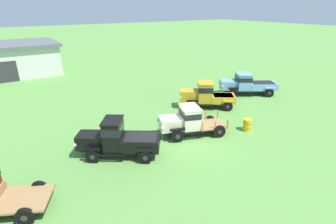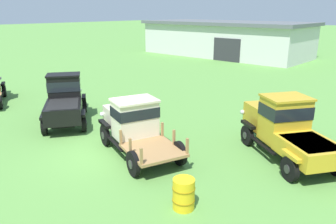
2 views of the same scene
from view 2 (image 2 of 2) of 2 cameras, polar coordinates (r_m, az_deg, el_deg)
ground_plane at (r=12.92m, az=-9.74°, el=-6.88°), size 240.00×240.00×0.00m
farm_shed at (r=40.45m, az=9.87°, el=12.53°), size 19.53×8.76×3.96m
vintage_truck_second_in_line at (r=16.59m, az=-17.48°, el=2.05°), size 4.82×3.97×2.31m
vintage_truck_midrow_center at (r=12.71m, az=-6.11°, el=-1.82°), size 4.93×3.12×2.07m
vintage_truck_far_side at (r=12.83m, az=19.71°, el=-2.47°), size 4.78×3.96×2.27m
oil_drum_beside_row at (r=9.24m, az=2.75°, el=-14.04°), size 0.64×0.64×0.89m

